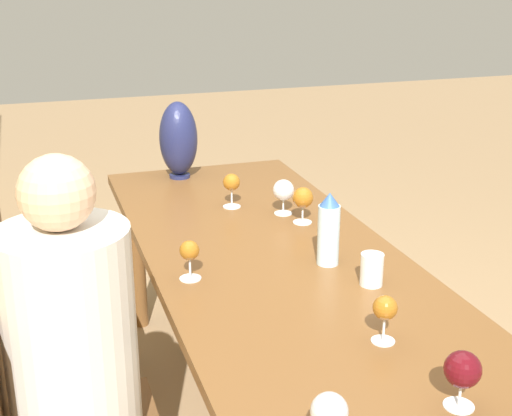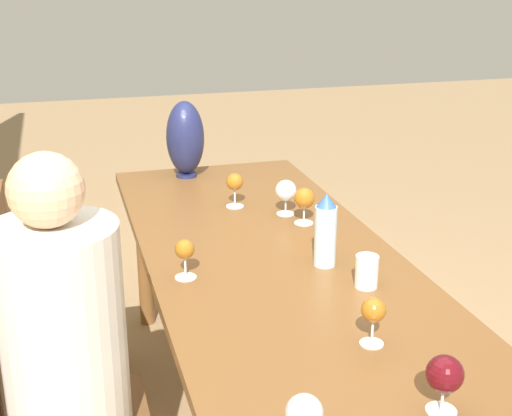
% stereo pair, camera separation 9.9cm
% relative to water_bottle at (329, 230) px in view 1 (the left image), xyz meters
% --- Properties ---
extents(dining_table, '(2.20, 0.84, 0.74)m').
position_rel_water_bottle_xyz_m(dining_table, '(0.14, 0.14, -0.20)').
color(dining_table, brown).
rests_on(dining_table, ground_plane).
extents(water_bottle, '(0.07, 0.07, 0.24)m').
position_rel_water_bottle_xyz_m(water_bottle, '(0.00, 0.00, 0.00)').
color(water_bottle, silver).
rests_on(water_bottle, dining_table).
extents(water_tumbler, '(0.07, 0.07, 0.10)m').
position_rel_water_bottle_xyz_m(water_tumbler, '(-0.19, -0.06, -0.07)').
color(water_tumbler, silver).
rests_on(water_tumbler, dining_table).
extents(vase, '(0.17, 0.17, 0.35)m').
position_rel_water_bottle_xyz_m(vase, '(1.10, 0.25, 0.06)').
color(vase, '#1E234C').
rests_on(vase, dining_table).
extents(wine_glass_0, '(0.08, 0.08, 0.14)m').
position_rel_water_bottle_xyz_m(wine_glass_0, '(0.38, -0.06, -0.02)').
color(wine_glass_0, silver).
rests_on(wine_glass_0, dining_table).
extents(wine_glass_1, '(0.08, 0.08, 0.14)m').
position_rel_water_bottle_xyz_m(wine_glass_1, '(-0.87, 0.38, -0.02)').
color(wine_glass_1, silver).
rests_on(wine_glass_1, dining_table).
extents(wine_glass_2, '(0.07, 0.07, 0.13)m').
position_rel_water_bottle_xyz_m(wine_glass_2, '(-0.51, 0.06, -0.02)').
color(wine_glass_2, silver).
rests_on(wine_glass_2, dining_table).
extents(wine_glass_3, '(0.08, 0.08, 0.14)m').
position_rel_water_bottle_xyz_m(wine_glass_3, '(0.50, -0.03, -0.02)').
color(wine_glass_3, silver).
rests_on(wine_glass_3, dining_table).
extents(wine_glass_4, '(0.07, 0.07, 0.14)m').
position_rel_water_bottle_xyz_m(wine_glass_4, '(0.64, 0.14, -0.02)').
color(wine_glass_4, silver).
rests_on(wine_glass_4, dining_table).
extents(wine_glass_5, '(0.07, 0.07, 0.13)m').
position_rel_water_bottle_xyz_m(wine_glass_5, '(0.02, 0.45, -0.03)').
color(wine_glass_5, silver).
rests_on(wine_glass_5, dining_table).
extents(wine_glass_6, '(0.08, 0.08, 0.14)m').
position_rel_water_bottle_xyz_m(wine_glass_6, '(-0.82, 0.04, -0.03)').
color(wine_glass_6, silver).
rests_on(wine_glass_6, dining_table).
extents(chair_far, '(0.44, 0.44, 0.87)m').
position_rel_water_bottle_xyz_m(chair_far, '(0.64, 0.90, -0.38)').
color(chair_far, brown).
rests_on(chair_far, ground_plane).
extents(person_near, '(0.34, 0.34, 1.25)m').
position_rel_water_bottle_xyz_m(person_near, '(-0.26, 0.83, -0.19)').
color(person_near, '#2D2D38').
rests_on(person_near, ground_plane).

